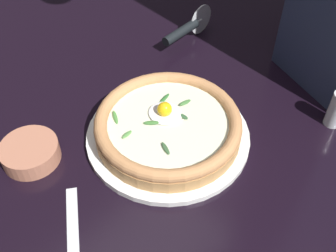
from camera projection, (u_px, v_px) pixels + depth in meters
ground_plane at (157, 141)px, 0.78m from camera, size 2.40×2.40×0.03m
pizza_plate at (168, 135)px, 0.77m from camera, size 0.31×0.31×0.01m
pizza at (168, 125)px, 0.75m from camera, size 0.27×0.27×0.06m
side_bowl at (30, 152)px, 0.72m from camera, size 0.10×0.10×0.03m
pizza_cutter at (186, 29)px, 0.96m from camera, size 0.03×0.16×0.07m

